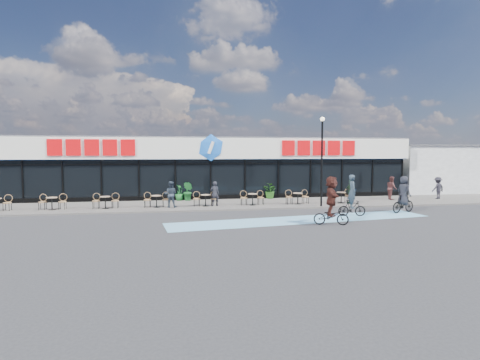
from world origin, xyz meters
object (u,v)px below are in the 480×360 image
(potted_plant_mid, at_px, (180,193))
(pedestrian_c, at_px, (438,188))
(patron_right, at_px, (171,194))
(cyclist_a, at_px, (352,200))
(potted_plant_left, at_px, (188,191))
(pedestrian_a, at_px, (350,192))
(lamp_post, at_px, (322,154))
(cyclist_b, at_px, (403,198))
(potted_plant_right, at_px, (271,191))
(patron_left, at_px, (215,194))
(pedestrian_b, at_px, (392,188))

(potted_plant_mid, distance_m, pedestrian_c, 18.65)
(potted_plant_mid, height_order, patron_right, patron_right)
(pedestrian_c, bearing_deg, cyclist_a, 17.06)
(potted_plant_left, xyz_separation_m, pedestrian_a, (10.54, -3.23, 0.13))
(lamp_post, distance_m, pedestrian_c, 10.34)
(potted_plant_left, xyz_separation_m, cyclist_b, (12.08, -6.75, 0.11))
(potted_plant_right, relative_size, pedestrian_a, 0.74)
(patron_left, bearing_deg, pedestrian_b, 178.51)
(patron_left, bearing_deg, cyclist_b, 153.25)
(potted_plant_right, bearing_deg, potted_plant_mid, -179.59)
(patron_right, xyz_separation_m, cyclist_b, (13.22, -3.64, -0.04))
(potted_plant_left, height_order, potted_plant_mid, potted_plant_left)
(potted_plant_right, distance_m, cyclist_b, 9.29)
(patron_right, xyz_separation_m, pedestrian_c, (19.07, 1.17, -0.01))
(potted_plant_mid, bearing_deg, patron_right, -99.40)
(potted_plant_right, height_order, pedestrian_c, pedestrian_c)
(potted_plant_right, bearing_deg, pedestrian_a, -37.62)
(potted_plant_mid, distance_m, cyclist_b, 14.46)
(potted_plant_mid, bearing_deg, cyclist_b, -28.79)
(pedestrian_b, bearing_deg, pedestrian_a, 123.72)
(potted_plant_mid, height_order, cyclist_b, cyclist_b)
(lamp_post, height_order, pedestrian_c, lamp_post)
(potted_plant_right, relative_size, cyclist_a, 0.51)
(potted_plant_right, xyz_separation_m, patron_left, (-4.41, -3.18, 0.20))
(potted_plant_left, distance_m, patron_left, 3.33)
(lamp_post, distance_m, pedestrian_a, 3.58)
(patron_left, xyz_separation_m, pedestrian_b, (12.81, 1.17, 0.06))
(lamp_post, bearing_deg, potted_plant_mid, 153.25)
(potted_plant_mid, distance_m, potted_plant_right, 6.59)
(lamp_post, relative_size, pedestrian_c, 3.48)
(potted_plant_right, relative_size, patron_right, 0.72)
(potted_plant_mid, bearing_deg, potted_plant_right, 0.41)
(pedestrian_a, bearing_deg, pedestrian_b, 97.83)
(lamp_post, height_order, potted_plant_left, lamp_post)
(potted_plant_mid, bearing_deg, pedestrian_a, -17.23)
(potted_plant_right, bearing_deg, pedestrian_b, -13.47)
(potted_plant_right, xyz_separation_m, patron_right, (-7.14, -3.37, 0.22))
(potted_plant_mid, relative_size, pedestrian_a, 0.70)
(potted_plant_mid, bearing_deg, cyclist_a, -39.53)
(pedestrian_b, height_order, cyclist_a, cyclist_a)
(pedestrian_a, distance_m, cyclist_b, 3.84)
(lamp_post, bearing_deg, pedestrian_a, 21.64)
(pedestrian_b, xyz_separation_m, cyclist_b, (-2.32, -5.00, -0.07))
(pedestrian_b, bearing_deg, cyclist_a, 147.05)
(patron_left, distance_m, cyclist_a, 8.34)
(cyclist_b, bearing_deg, pedestrian_b, 65.10)
(potted_plant_right, xyz_separation_m, cyclist_a, (2.63, -7.65, 0.21))
(lamp_post, relative_size, potted_plant_right, 4.78)
(potted_plant_mid, height_order, pedestrian_b, pedestrian_b)
(patron_right, height_order, cyclist_a, cyclist_a)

